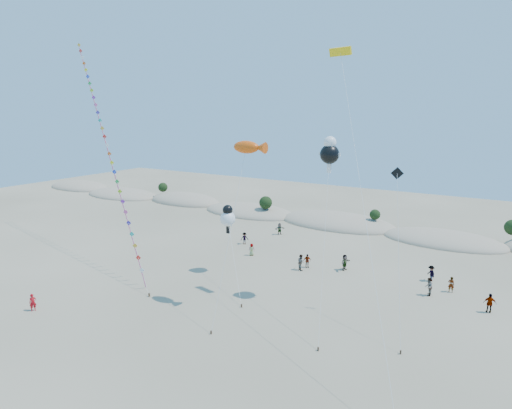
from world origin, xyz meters
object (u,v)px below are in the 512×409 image
at_px(kite_train, 105,139).
at_px(fish_kite, 250,148).
at_px(flyer_foreground, 33,302).
at_px(parafoil_kite, 341,59).

height_order(kite_train, fish_kite, kite_train).
xyz_separation_m(kite_train, flyer_foreground, (7.90, -15.72, -13.44)).
distance_m(kite_train, fish_kite, 24.13).
relative_size(kite_train, flyer_foreground, 17.72).
bearing_deg(flyer_foreground, kite_train, 52.15).
bearing_deg(kite_train, flyer_foreground, -63.31).
distance_m(fish_kite, flyer_foreground, 23.76).
bearing_deg(parafoil_kite, kite_train, -177.98).
xyz_separation_m(kite_train, fish_kite, (23.73, -4.41, 0.21)).
height_order(parafoil_kite, flyer_foreground, parafoil_kite).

